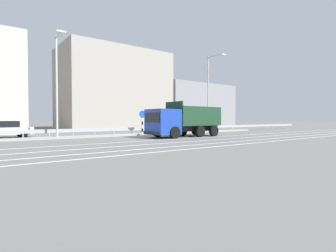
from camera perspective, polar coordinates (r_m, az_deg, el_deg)
The scene contains 14 objects.
ground_plane at distance 24.88m, azimuth -6.26°, elevation -2.35°, with size 320.00×320.00×0.00m, color #605E5B.
lane_strip_0 at distance 23.64m, azimuth 6.61°, elevation -2.55°, with size 68.44×0.16×0.01m, color silver.
lane_strip_1 at distance 21.92m, azimuth 11.07°, elevation -2.89°, with size 68.44×0.16×0.01m, color silver.
lane_strip_2 at distance 20.60m, azimuth 15.37°, elevation -3.21°, with size 68.44×0.16×0.01m, color silver.
lane_strip_3 at distance 19.68m, azimuth 18.97°, elevation -3.46°, with size 68.44×0.16×0.01m, color silver.
median_island at distance 26.65m, azimuth -8.50°, elevation -1.90°, with size 37.64×1.10×0.18m, color gray.
median_guardrail at distance 27.73m, azimuth -9.74°, elevation -0.78°, with size 68.44×0.09×0.78m.
dump_truck at distance 24.22m, azimuth 1.85°, elevation 0.60°, with size 7.71×2.90×3.28m.
median_road_sign at distance 27.38m, azimuth -5.61°, elevation 1.00°, with size 0.86×0.16×2.61m.
street_lamp_1 at distance 24.12m, azimuth -23.01°, elevation 8.92°, with size 0.71×2.33×8.68m.
street_lamp_2 at distance 33.72m, azimuth 8.98°, elevation 7.76°, with size 0.71×2.55×9.63m.
parked_car_3 at distance 27.45m, azimuth -31.91°, elevation -0.64°, with size 4.48×2.06×1.51m.
background_building_1 at distance 48.28m, azimuth -11.65°, elevation 7.63°, with size 18.23×11.12×13.64m, color gray.
background_building_2 at distance 61.33m, azimuth 6.06°, elevation 4.46°, with size 18.51×8.10×9.58m, color gray.
Camera 1 is at (-12.64, -21.36, 1.70)m, focal length 28.00 mm.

